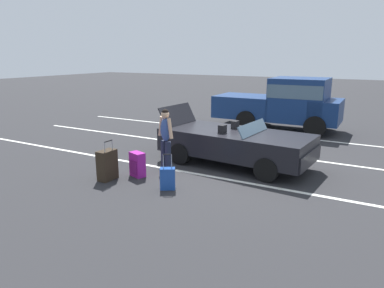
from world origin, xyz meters
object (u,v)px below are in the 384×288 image
(suitcase_large_black, at_px, (107,165))
(suitcase_small_carryon, at_px, (168,178))
(traveler_person, at_px, (166,137))
(convertible_car, at_px, (242,145))
(suitcase_medium_bright, at_px, (137,165))
(parked_pickup_truck_near, at_px, (287,103))

(suitcase_large_black, bearing_deg, suitcase_small_carryon, -173.71)
(suitcase_small_carryon, height_order, traveler_person, traveler_person)
(suitcase_large_black, distance_m, suitcase_small_carryon, 1.65)
(convertible_car, height_order, suitcase_medium_bright, convertible_car)
(suitcase_large_black, distance_m, traveler_person, 1.62)
(suitcase_large_black, bearing_deg, suitcase_medium_bright, -131.68)
(convertible_car, bearing_deg, suitcase_medium_bright, -128.11)
(suitcase_small_carryon, height_order, parked_pickup_truck_near, parked_pickup_truck_near)
(suitcase_medium_bright, bearing_deg, parked_pickup_truck_near, -173.75)
(parked_pickup_truck_near, bearing_deg, suitcase_small_carryon, -94.80)
(suitcase_medium_bright, distance_m, traveler_person, 1.00)
(suitcase_large_black, height_order, suitcase_medium_bright, suitcase_large_black)
(suitcase_small_carryon, relative_size, parked_pickup_truck_near, 0.16)
(convertible_car, xyz_separation_m, suitcase_medium_bright, (-1.96, -2.10, -0.28))
(traveler_person, bearing_deg, parked_pickup_truck_near, 11.12)
(traveler_person, distance_m, parked_pickup_truck_near, 7.04)
(suitcase_medium_bright, height_order, traveler_person, traveler_person)
(convertible_car, height_order, suitcase_large_black, convertible_car)
(suitcase_small_carryon, distance_m, traveler_person, 1.43)
(suitcase_large_black, relative_size, suitcase_small_carryon, 1.22)
(suitcase_medium_bright, xyz_separation_m, suitcase_small_carryon, (1.14, -0.38, -0.05))
(suitcase_large_black, relative_size, traveler_person, 0.60)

